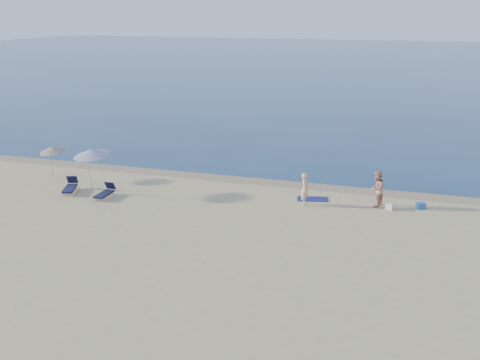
{
  "coord_description": "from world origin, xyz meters",
  "views": [
    {
      "loc": [
        8.62,
        -13.07,
        9.84
      ],
      "look_at": [
        -1.01,
        16.0,
        1.0
      ],
      "focal_mm": 45.0,
      "sensor_mm": 36.0,
      "label": 1
    }
  ],
  "objects_px": {
    "person_left": "(305,189)",
    "umbrella_near": "(92,153)",
    "person_right": "(377,189)",
    "blue_cooler": "(421,206)"
  },
  "relations": [
    {
      "from": "person_right",
      "to": "person_left",
      "type": "bearing_deg",
      "value": -65.43
    },
    {
      "from": "blue_cooler",
      "to": "umbrella_near",
      "type": "relative_size",
      "value": 0.16
    },
    {
      "from": "person_right",
      "to": "blue_cooler",
      "type": "distance_m",
      "value": 2.36
    },
    {
      "from": "person_left",
      "to": "blue_cooler",
      "type": "bearing_deg",
      "value": -81.43
    },
    {
      "from": "person_left",
      "to": "person_right",
      "type": "distance_m",
      "value": 3.65
    },
    {
      "from": "person_left",
      "to": "umbrella_near",
      "type": "distance_m",
      "value": 11.63
    },
    {
      "from": "blue_cooler",
      "to": "umbrella_near",
      "type": "xyz_separation_m",
      "value": [
        -17.16,
        -2.82,
        2.12
      ]
    },
    {
      "from": "person_left",
      "to": "umbrella_near",
      "type": "relative_size",
      "value": 0.64
    },
    {
      "from": "person_left",
      "to": "person_right",
      "type": "height_order",
      "value": "person_right"
    },
    {
      "from": "person_left",
      "to": "blue_cooler",
      "type": "relative_size",
      "value": 3.95
    }
  ]
}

